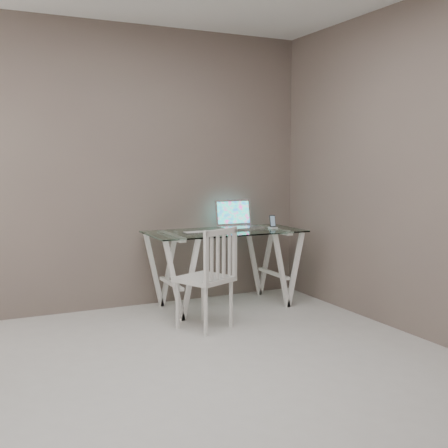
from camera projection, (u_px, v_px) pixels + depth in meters
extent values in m
plane|color=#BBB8B3|center=(206.00, 394.00, 3.42)|extent=(4.50, 4.50, 0.00)
cube|color=#6A5B53|center=(110.00, 168.00, 5.29)|extent=(4.00, 0.02, 2.70)
cube|color=silver|center=(225.00, 231.00, 5.41)|extent=(1.50, 0.70, 0.01)
cube|color=white|center=(171.00, 275.00, 5.21)|extent=(0.24, 0.62, 0.72)
cube|color=white|center=(274.00, 265.00, 5.68)|extent=(0.24, 0.62, 0.72)
cube|color=silver|center=(204.00, 279.00, 4.73)|extent=(0.52, 0.52, 0.04)
cylinder|color=silver|center=(206.00, 312.00, 4.54)|extent=(0.03, 0.03, 0.41)
cylinder|color=silver|center=(231.00, 304.00, 4.78)|extent=(0.03, 0.03, 0.41)
cylinder|color=silver|center=(178.00, 305.00, 4.74)|extent=(0.03, 0.03, 0.41)
cylinder|color=silver|center=(203.00, 298.00, 4.98)|extent=(0.03, 0.03, 0.41)
cube|color=silver|center=(221.00, 255.00, 4.59)|extent=(0.37, 0.19, 0.44)
cube|color=silver|center=(240.00, 227.00, 5.61)|extent=(0.39, 0.27, 0.02)
cube|color=#19D899|center=(233.00, 212.00, 5.73)|extent=(0.39, 0.06, 0.26)
cube|color=silver|center=(198.00, 232.00, 5.27)|extent=(0.27, 0.12, 0.01)
ellipsoid|color=silver|center=(222.00, 231.00, 5.22)|extent=(0.11, 0.07, 0.04)
cube|color=white|center=(273.00, 228.00, 5.59)|extent=(0.07, 0.07, 0.02)
cube|color=black|center=(272.00, 221.00, 5.59)|extent=(0.06, 0.03, 0.12)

